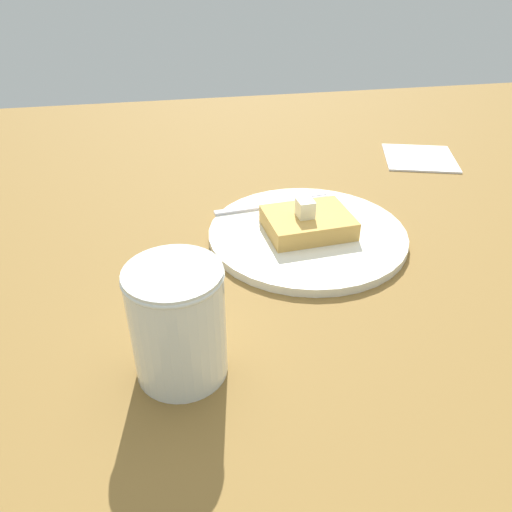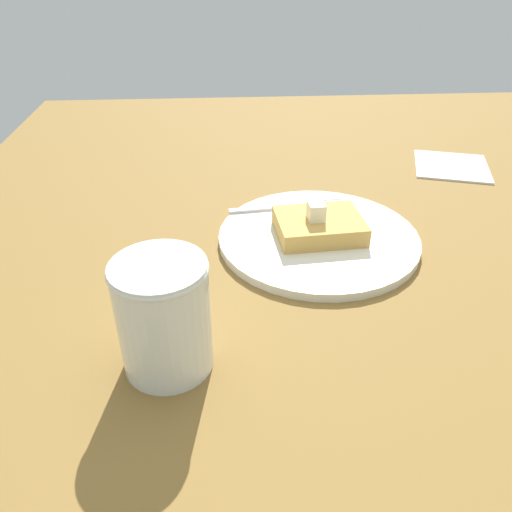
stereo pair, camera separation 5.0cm
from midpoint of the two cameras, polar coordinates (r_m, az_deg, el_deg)
table_surface at (r=67.28cm, az=18.25°, el=1.93°), size 124.10×124.10×2.40cm
plate at (r=61.34cm, az=9.45°, el=2.04°), size 24.19×24.19×1.04cm
toast_slice_center at (r=60.55cm, az=9.58°, el=3.33°), size 8.72×10.74×2.25cm
butter_pat_primary at (r=59.10cm, az=9.31°, el=4.99°), size 2.25×2.06×2.10cm
fork at (r=66.85cm, az=6.78°, el=5.65°), size 3.20×16.06×0.36cm
syrup_jar at (r=41.84cm, az=-7.04°, el=-7.61°), size 7.94×7.94×10.33cm
napkin at (r=88.12cm, az=23.00°, el=9.40°), size 14.21×14.08×0.30cm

